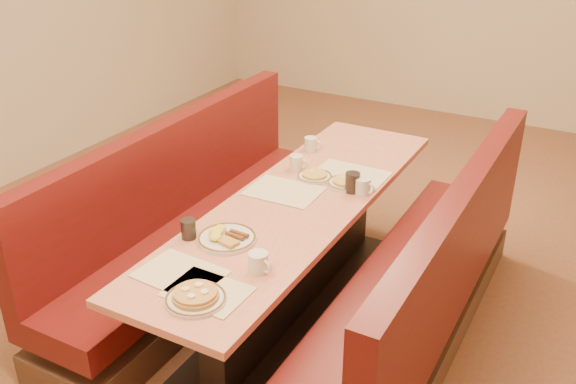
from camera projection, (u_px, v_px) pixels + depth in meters
The scene contains 18 objects.
ground at pixel (297, 311), 3.86m from camera, with size 8.00×8.00×0.00m, color #9E6647.
diner_table at pixel (297, 258), 3.70m from camera, with size 0.70×2.50×0.75m.
booth_left at pixel (194, 230), 4.02m from camera, with size 0.55×2.50×1.05m.
booth_right at pixel (419, 296), 3.39m from camera, with size 0.55×2.50×1.05m.
placemat_near_left at pixel (180, 274), 2.87m from camera, with size 0.37×0.28×0.00m, color beige.
placemat_near_right at pixel (208, 291), 2.75m from camera, with size 0.34×0.26×0.00m, color beige.
placemat_far_left at pixel (284, 191), 3.63m from camera, with size 0.40×0.30×0.00m, color beige.
placemat_far_right at pixel (350, 175), 3.82m from camera, with size 0.43×0.32×0.00m, color beige.
pancake_plate at pixel (196, 297), 2.69m from camera, with size 0.26×0.26×0.06m.
eggs_plate at pixel (226, 237), 3.14m from camera, with size 0.29×0.29×0.06m.
extra_plate_mid at pixel (346, 182), 3.70m from camera, with size 0.22×0.22×0.04m.
extra_plate_far at pixel (314, 176), 3.79m from camera, with size 0.21×0.21×0.04m.
coffee_mug_a at pixel (259, 263), 2.87m from camera, with size 0.13×0.09×0.10m.
coffee_mug_b at pixel (297, 162), 3.89m from camera, with size 0.12×0.08×0.09m.
coffee_mug_c at pixel (363, 186), 3.58m from camera, with size 0.12×0.09×0.09m.
coffee_mug_d at pixel (311, 144), 4.16m from camera, with size 0.12×0.08×0.09m.
soda_tumbler_near at pixel (188, 229), 3.14m from camera, with size 0.07×0.07×0.10m.
soda_tumbler_mid at pixel (352, 182), 3.61m from camera, with size 0.08×0.08×0.12m.
Camera 1 is at (1.46, -2.79, 2.35)m, focal length 40.00 mm.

